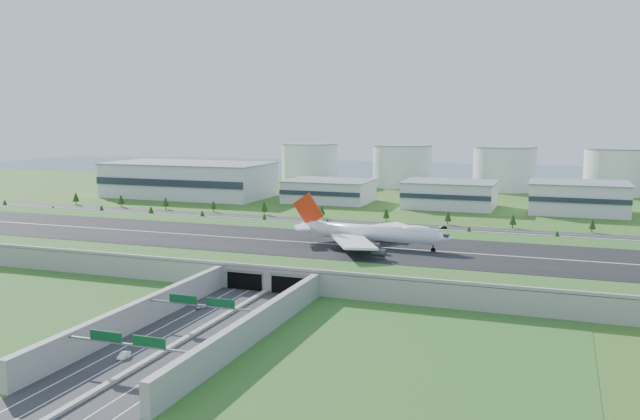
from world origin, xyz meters
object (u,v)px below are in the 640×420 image
(car_1, at_px, (124,355))
(car_5, at_px, (443,227))
(car_3, at_px, (165,383))
(car_0, at_px, (201,306))
(car_2, at_px, (260,315))
(boeing_747, at_px, (371,232))
(car_4, at_px, (215,219))
(fuel_tank_a, at_px, (310,164))
(car_7, at_px, (324,220))

(car_1, xyz_separation_m, car_5, (42.65, 223.76, -0.00))
(car_3, distance_m, car_5, 236.98)
(car_0, xyz_separation_m, car_2, (21.59, -2.24, 0.06))
(car_2, xyz_separation_m, car_5, (24.76, 180.53, -0.02))
(boeing_747, height_order, car_5, boeing_747)
(boeing_747, height_order, car_4, boeing_747)
(boeing_747, bearing_deg, fuel_tank_a, 118.24)
(car_2, bearing_deg, car_1, 48.41)
(car_1, relative_size, car_7, 0.88)
(fuel_tank_a, distance_m, boeing_747, 340.85)
(car_0, distance_m, car_3, 62.19)
(car_0, bearing_deg, boeing_747, 90.90)
(boeing_747, bearing_deg, car_3, -91.10)
(car_3, relative_size, car_7, 1.05)
(car_3, bearing_deg, car_4, -57.63)
(car_0, height_order, car_4, car_4)
(fuel_tank_a, relative_size, car_2, 9.03)
(car_4, height_order, car_7, car_4)
(car_4, distance_m, car_7, 63.95)
(car_7, bearing_deg, car_4, -95.92)
(boeing_747, distance_m, car_1, 126.99)
(car_2, distance_m, car_5, 182.22)
(car_1, xyz_separation_m, car_4, (-87.53, 208.72, 0.10))
(car_0, bearing_deg, car_5, 100.18)
(car_3, bearing_deg, car_1, -25.03)
(car_0, bearing_deg, car_7, 121.75)
(fuel_tank_a, relative_size, car_3, 9.11)
(car_2, height_order, car_5, car_2)
(car_0, distance_m, car_1, 45.62)
(fuel_tank_a, bearing_deg, car_5, -53.26)
(car_1, relative_size, car_4, 0.91)
(car_0, bearing_deg, car_1, -60.59)
(fuel_tank_a, distance_m, car_0, 401.88)
(car_7, bearing_deg, car_2, -7.40)
(car_4, bearing_deg, boeing_747, -124.22)
(car_0, height_order, car_3, car_3)
(fuel_tank_a, xyz_separation_m, car_1, (112.74, -431.91, -16.63))
(car_4, distance_m, car_5, 131.05)
(car_1, bearing_deg, car_7, 88.40)
(car_0, distance_m, car_2, 21.71)
(fuel_tank_a, bearing_deg, car_4, -83.56)
(car_0, relative_size, car_7, 0.80)
(car_3, xyz_separation_m, car_7, (-45.53, 237.34, -0.04))
(boeing_747, height_order, car_3, boeing_747)
(car_1, bearing_deg, car_0, 86.53)
(fuel_tank_a, distance_m, car_1, 446.69)
(car_4, bearing_deg, fuel_tank_a, 8.37)
(car_0, relative_size, car_1, 0.92)
(car_4, xyz_separation_m, car_5, (130.19, 15.04, -0.11))
(car_1, relative_size, car_2, 0.83)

